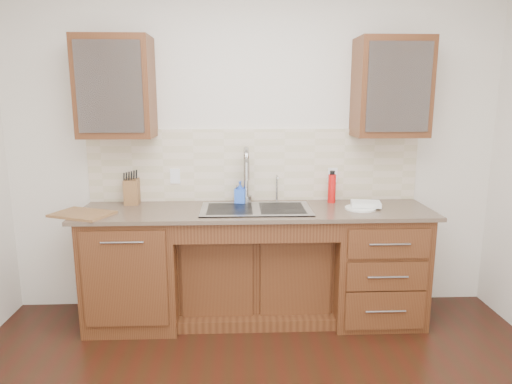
{
  "coord_description": "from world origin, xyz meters",
  "views": [
    {
      "loc": [
        -0.14,
        -1.97,
        1.76
      ],
      "look_at": [
        0.0,
        1.4,
        1.05
      ],
      "focal_mm": 32.0,
      "sensor_mm": 36.0,
      "label": 1
    }
  ],
  "objects_px": {
    "soap_bottle": "(240,192)",
    "cutting_board": "(82,214)",
    "knife_block": "(132,191)",
    "water_bottle": "(332,189)",
    "plate": "(360,208)"
  },
  "relations": [
    {
      "from": "knife_block",
      "to": "cutting_board",
      "type": "bearing_deg",
      "value": -130.24
    },
    {
      "from": "knife_block",
      "to": "plate",
      "type": "bearing_deg",
      "value": -11.59
    },
    {
      "from": "water_bottle",
      "to": "knife_block",
      "type": "distance_m",
      "value": 1.62
    },
    {
      "from": "soap_bottle",
      "to": "cutting_board",
      "type": "bearing_deg",
      "value": -153.27
    },
    {
      "from": "water_bottle",
      "to": "plate",
      "type": "height_order",
      "value": "water_bottle"
    },
    {
      "from": "plate",
      "to": "knife_block",
      "type": "height_order",
      "value": "knife_block"
    },
    {
      "from": "cutting_board",
      "to": "plate",
      "type": "bearing_deg",
      "value": 2.72
    },
    {
      "from": "soap_bottle",
      "to": "water_bottle",
      "type": "height_order",
      "value": "water_bottle"
    },
    {
      "from": "plate",
      "to": "knife_block",
      "type": "xyz_separation_m",
      "value": [
        -1.79,
        0.27,
        0.09
      ]
    },
    {
      "from": "water_bottle",
      "to": "knife_block",
      "type": "height_order",
      "value": "water_bottle"
    },
    {
      "from": "water_bottle",
      "to": "cutting_board",
      "type": "distance_m",
      "value": 1.93
    },
    {
      "from": "plate",
      "to": "water_bottle",
      "type": "bearing_deg",
      "value": 127.46
    },
    {
      "from": "water_bottle",
      "to": "cutting_board",
      "type": "height_order",
      "value": "water_bottle"
    },
    {
      "from": "water_bottle",
      "to": "plate",
      "type": "bearing_deg",
      "value": -52.54
    },
    {
      "from": "knife_block",
      "to": "cutting_board",
      "type": "height_order",
      "value": "knife_block"
    }
  ]
}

